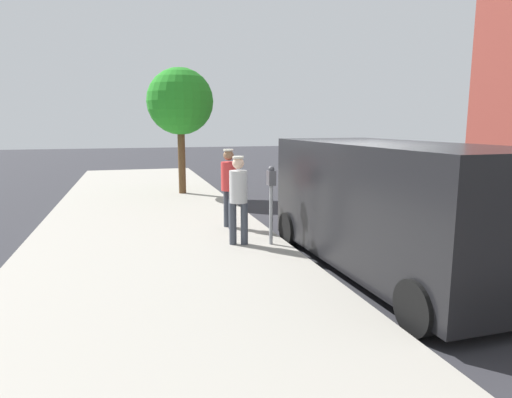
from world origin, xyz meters
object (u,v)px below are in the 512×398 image
pedestrian_in_red (229,183)px  street_tree (180,102)px  pedestrian_in_gray (238,194)px  parked_van (391,204)px  parking_meter_near (271,191)px

pedestrian_in_red → street_tree: bearing=-85.4°
pedestrian_in_gray → parked_van: bearing=138.4°
parking_meter_near → pedestrian_in_red: 1.66m
pedestrian_in_red → pedestrian_in_gray: bearing=85.0°
parking_meter_near → pedestrian_in_gray: (0.60, -0.16, -0.06)m
parking_meter_near → parked_van: 2.27m
parking_meter_near → pedestrian_in_red: size_ratio=0.87×
pedestrian_in_red → parked_van: parked_van is taller
parking_meter_near → street_tree: street_tree is taller
street_tree → pedestrian_in_gray: bearing=92.6°
pedestrian_in_red → street_tree: street_tree is taller
pedestrian_in_red → parked_van: size_ratio=0.33×
pedestrian_in_gray → street_tree: size_ratio=0.41×
parking_meter_near → pedestrian_in_red: bearing=-73.2°
parking_meter_near → pedestrian_in_gray: 0.63m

